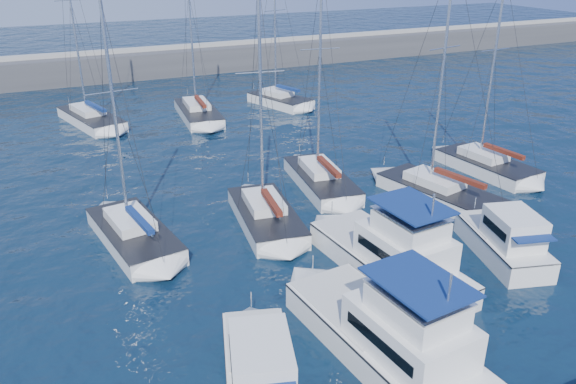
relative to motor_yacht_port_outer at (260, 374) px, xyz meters
name	(u,v)px	position (x,y,z in m)	size (l,w,h in m)	color
ground	(380,275)	(8.45, 5.08, -0.94)	(220.00, 220.00, 0.00)	black
breakwater	(153,66)	(8.45, 57.08, 0.11)	(160.00, 6.00, 4.45)	#424244
motor_yacht_port_outer	(260,374)	(0.00, 0.00, 0.00)	(4.18, 6.88, 3.20)	silver
motor_yacht_port_inner	(395,339)	(5.33, -0.57, 0.19)	(4.46, 10.10, 4.69)	silver
motor_yacht_stbd_inner	(394,257)	(8.88, 4.65, 0.19)	(4.23, 9.42, 4.69)	silver
motor_yacht_stbd_outer	(506,242)	(15.20, 3.80, 0.00)	(4.08, 6.55, 3.20)	silver
sailboat_mid_a	(134,234)	(-2.02, 13.47, -0.43)	(4.21, 8.07, 13.15)	silver
sailboat_mid_b	(266,216)	(5.42, 12.58, -0.42)	(4.01, 7.80, 13.98)	silver
sailboat_mid_c	(321,179)	(10.92, 16.16, -0.42)	(3.95, 8.16, 14.49)	silver
sailboat_mid_d	(439,192)	(16.81, 11.13, -0.42)	(4.94, 8.67, 15.21)	silver
sailboat_mid_e	(487,165)	(23.03, 13.63, -0.43)	(3.85, 7.62, 13.67)	silver
sailboat_back_a	(91,118)	(-1.40, 37.91, -0.40)	(5.32, 9.52, 17.27)	silver
sailboat_back_b	(198,112)	(8.07, 35.74, -0.40)	(3.93, 9.16, 17.79)	silver
sailboat_back_c	(280,100)	(17.00, 36.77, -0.41)	(5.12, 7.62, 14.78)	silver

